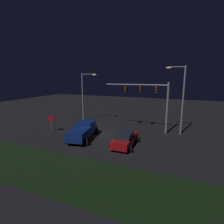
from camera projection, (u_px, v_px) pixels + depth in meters
ground_plane at (107, 134)px, 22.24m from camera, size 80.00×80.00×0.00m
grass_median at (55, 171)px, 13.49m from camera, size 26.48×5.20×0.10m
pickup_truck at (83, 130)px, 20.56m from camera, size 3.54×5.68×1.80m
car_sedan at (125, 139)px, 18.37m from camera, size 2.52×4.42×1.51m
traffic_signal_gantry at (148, 94)px, 22.38m from camera, size 8.32×0.56×6.50m
street_lamp_left at (86, 92)px, 27.31m from camera, size 2.63×0.44×7.64m
street_lamp_right at (180, 92)px, 21.28m from camera, size 2.33×0.44×8.42m
stop_sign at (51, 120)px, 22.77m from camera, size 0.76×0.08×2.23m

